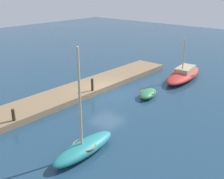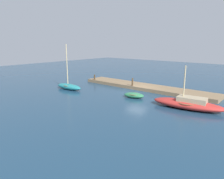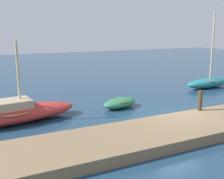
{
  "view_description": "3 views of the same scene",
  "coord_description": "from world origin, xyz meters",
  "px_view_note": "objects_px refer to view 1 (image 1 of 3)",
  "views": [
    {
      "loc": [
        15.55,
        14.02,
        8.25
      ],
      "look_at": [
        1.47,
        1.79,
        1.21
      ],
      "focal_mm": 44.09,
      "sensor_mm": 36.0,
      "label": 1
    },
    {
      "loc": [
        -13.93,
        21.34,
        5.93
      ],
      "look_at": [
        1.22,
        3.4,
        0.6
      ],
      "focal_mm": 33.4,
      "sensor_mm": 36.0,
      "label": 2
    },
    {
      "loc": [
        -8.91,
        -10.74,
        4.43
      ],
      "look_at": [
        -1.39,
        4.27,
        0.8
      ],
      "focal_mm": 44.89,
      "sensor_mm": 36.0,
      "label": 3
    }
  ],
  "objects_px": {
    "rowboat_teal": "(84,147)",
    "mooring_post_west": "(92,85)",
    "dinghy_green": "(148,94)",
    "mooring_post_mid_west": "(13,115)",
    "sailboat_red": "(184,74)"
  },
  "relations": [
    {
      "from": "sailboat_red",
      "to": "mooring_post_mid_west",
      "type": "xyz_separation_m",
      "value": [
        15.49,
        -3.53,
        0.33
      ]
    },
    {
      "from": "mooring_post_west",
      "to": "mooring_post_mid_west",
      "type": "height_order",
      "value": "mooring_post_west"
    },
    {
      "from": "rowboat_teal",
      "to": "mooring_post_mid_west",
      "type": "xyz_separation_m",
      "value": [
        0.77,
        -5.48,
        0.39
      ]
    },
    {
      "from": "mooring_post_mid_west",
      "to": "sailboat_red",
      "type": "bearing_deg",
      "value": 167.17
    },
    {
      "from": "rowboat_teal",
      "to": "mooring_post_west",
      "type": "xyz_separation_m",
      "value": [
        -6.12,
        -5.48,
        0.51
      ]
    },
    {
      "from": "rowboat_teal",
      "to": "dinghy_green",
      "type": "height_order",
      "value": "rowboat_teal"
    },
    {
      "from": "rowboat_teal",
      "to": "dinghy_green",
      "type": "xyz_separation_m",
      "value": [
        -8.78,
        -1.95,
        -0.13
      ]
    },
    {
      "from": "mooring_post_mid_west",
      "to": "rowboat_teal",
      "type": "bearing_deg",
      "value": 98.03
    },
    {
      "from": "sailboat_red",
      "to": "dinghy_green",
      "type": "height_order",
      "value": "sailboat_red"
    },
    {
      "from": "mooring_post_west",
      "to": "sailboat_red",
      "type": "bearing_deg",
      "value": 157.69
    },
    {
      "from": "mooring_post_mid_west",
      "to": "mooring_post_west",
      "type": "bearing_deg",
      "value": 180.0
    },
    {
      "from": "rowboat_teal",
      "to": "mooring_post_mid_west",
      "type": "bearing_deg",
      "value": -84.69
    },
    {
      "from": "dinghy_green",
      "to": "mooring_post_west",
      "type": "xyz_separation_m",
      "value": [
        2.66,
        -3.52,
        0.64
      ]
    },
    {
      "from": "sailboat_red",
      "to": "mooring_post_west",
      "type": "xyz_separation_m",
      "value": [
        8.6,
        -3.53,
        0.45
      ]
    },
    {
      "from": "dinghy_green",
      "to": "mooring_post_mid_west",
      "type": "relative_size",
      "value": 3.2
    }
  ]
}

